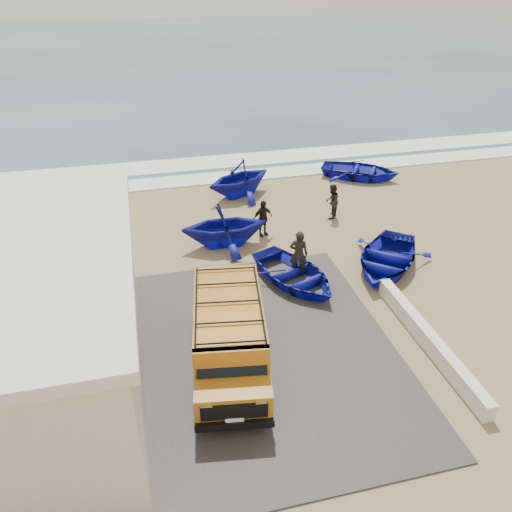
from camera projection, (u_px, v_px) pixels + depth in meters
ground at (246, 312)px, 16.73m from camera, size 160.00×160.00×0.00m
slab at (195, 362)px, 14.64m from camera, size 12.00×10.00×0.05m
ocean at (149, 53)px, 63.48m from camera, size 180.00×88.00×0.01m
surf_line at (197, 180)px, 26.73m from camera, size 180.00×1.60×0.06m
surf_wash at (191, 164)px, 28.83m from camera, size 180.00×2.20×0.04m
parapet at (429, 340)px, 15.10m from camera, size 0.35×6.00×0.55m
van at (229, 334)px, 13.98m from camera, size 2.64×5.17×2.12m
boat_near_left at (294, 274)px, 18.03m from camera, size 4.03×4.65×0.81m
boat_near_right at (386, 258)px, 18.93m from camera, size 5.01×5.15×0.87m
boat_mid_left at (224, 225)px, 20.21m from camera, size 3.49×3.02×1.82m
boat_far_left at (239, 178)px, 24.58m from camera, size 4.52×4.29×1.87m
boat_far_right at (360, 171)px, 26.83m from camera, size 5.02×4.66×0.85m
fisherman_front at (299, 254)px, 18.20m from camera, size 0.80×0.68×1.87m
fisherman_middle at (332, 202)px, 22.48m from camera, size 0.94×0.98×1.60m
fisherman_back at (263, 218)px, 21.03m from camera, size 1.01×0.64×1.60m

